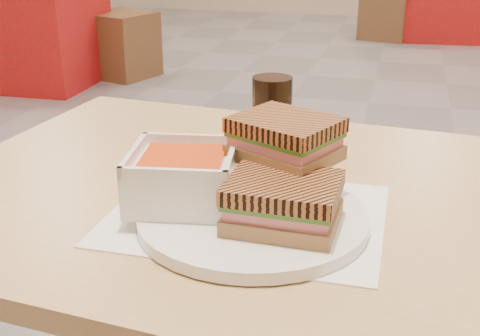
% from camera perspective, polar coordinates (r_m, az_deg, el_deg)
% --- Properties ---
extents(main_table, '(1.26, 0.80, 0.75)m').
position_cam_1_polar(main_table, '(0.92, 9.03, -9.47)').
color(main_table, tan).
rests_on(main_table, ground).
extents(tray_liner, '(0.35, 0.27, 0.00)m').
position_cam_1_polar(tray_liner, '(0.81, 0.64, -4.27)').
color(tray_liner, white).
rests_on(tray_liner, main_table).
extents(plate, '(0.29, 0.29, 0.02)m').
position_cam_1_polar(plate, '(0.79, 1.17, -4.55)').
color(plate, white).
rests_on(plate, tray_liner).
extents(soup_bowl, '(0.15, 0.15, 0.07)m').
position_cam_1_polar(soup_bowl, '(0.80, -5.22, -1.00)').
color(soup_bowl, white).
rests_on(soup_bowl, plate).
extents(panini_lower, '(0.13, 0.11, 0.06)m').
position_cam_1_polar(panini_lower, '(0.74, 3.95, -3.15)').
color(panini_lower, '#A0754A').
rests_on(panini_lower, plate).
extents(panini_upper, '(0.16, 0.15, 0.06)m').
position_cam_1_polar(panini_upper, '(0.81, 4.15, 2.69)').
color(panini_upper, '#A0754A').
rests_on(panini_upper, panini_lower).
extents(cola_glass, '(0.06, 0.06, 0.13)m').
position_cam_1_polar(cola_glass, '(0.98, 2.91, 4.49)').
color(cola_glass, black).
rests_on(cola_glass, main_table).
extents(bg_table_0, '(0.81, 0.81, 0.69)m').
position_cam_1_polar(bg_table_0, '(4.67, -18.07, 11.55)').
color(bg_table_0, '#B10A0A').
rests_on(bg_table_0, ground).
extents(bg_chair_0r, '(0.52, 0.52, 0.46)m').
position_cam_1_polar(bg_chair_0r, '(4.74, -10.66, 10.96)').
color(bg_chair_0r, brown).
rests_on(bg_chair_0r, ground).
extents(bg_chair_2l, '(0.53, 0.53, 0.49)m').
position_cam_1_polar(bg_chair_2l, '(6.34, 13.26, 13.62)').
color(bg_chair_2l, brown).
rests_on(bg_chair_2l, ground).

